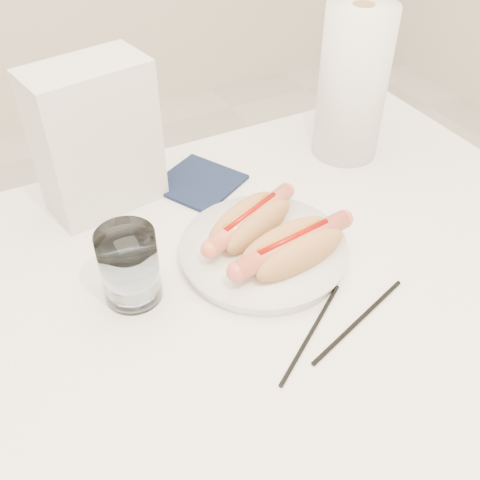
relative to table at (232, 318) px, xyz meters
name	(u,v)px	position (x,y,z in m)	size (l,w,h in m)	color
table	(232,318)	(0.00, 0.00, 0.00)	(1.20, 0.80, 0.75)	white
plate	(263,252)	(0.07, 0.04, 0.07)	(0.24, 0.24, 0.02)	white
hotdog_left	(250,222)	(0.07, 0.08, 0.10)	(0.18, 0.12, 0.05)	tan
hotdog_right	(293,248)	(0.09, -0.01, 0.10)	(0.20, 0.10, 0.05)	tan
water_glass	(129,266)	(-0.13, 0.06, 0.12)	(0.08, 0.08, 0.11)	silver
chopstick_near	(311,332)	(0.06, -0.12, 0.06)	(0.01, 0.01, 0.19)	black
chopstick_far	(359,320)	(0.12, -0.13, 0.06)	(0.01, 0.01, 0.20)	black
napkin_box	(96,139)	(-0.09, 0.29, 0.18)	(0.18, 0.10, 0.24)	silver
navy_napkin	(199,183)	(0.07, 0.26, 0.06)	(0.13, 0.13, 0.01)	#111B36
paper_towel_roll	(353,84)	(0.36, 0.23, 0.20)	(0.12, 0.12, 0.28)	white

